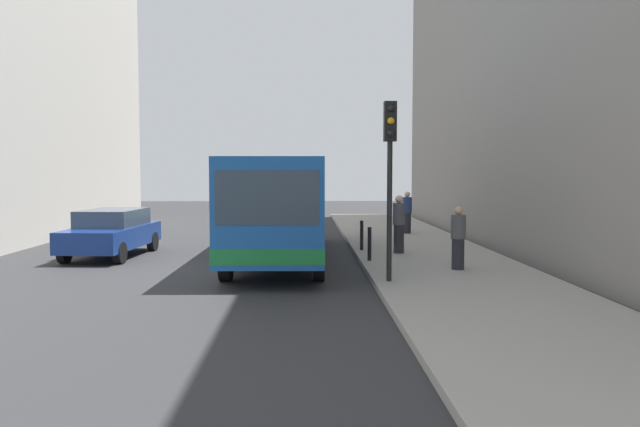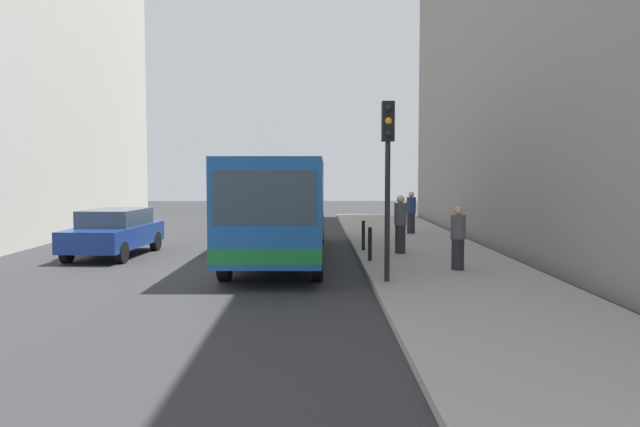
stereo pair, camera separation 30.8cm
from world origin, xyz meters
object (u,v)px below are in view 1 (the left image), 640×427
(pedestrian_far_sidewalk, at_px, (407,212))
(traffic_light, at_px, (390,157))
(pedestrian_near_signal, at_px, (458,238))
(pedestrian_mid_sidewalk, at_px, (399,224))
(car_beside_bus, at_px, (112,232))
(bollard_near, at_px, (370,244))
(bollard_mid, at_px, (362,235))
(bus, at_px, (281,202))

(pedestrian_far_sidewalk, bearing_deg, traffic_light, 133.32)
(pedestrian_near_signal, xyz_separation_m, pedestrian_mid_sidewalk, (-1.03, 3.27, 0.09))
(car_beside_bus, xyz_separation_m, pedestrian_near_signal, (9.99, -3.78, 0.17))
(traffic_light, distance_m, pedestrian_near_signal, 3.34)
(bollard_near, relative_size, pedestrian_mid_sidewalk, 0.53)
(traffic_light, distance_m, bollard_near, 4.10)
(pedestrian_far_sidewalk, bearing_deg, bollard_mid, 121.14)
(car_beside_bus, bearing_deg, pedestrian_near_signal, 163.55)
(traffic_light, height_order, pedestrian_far_sidewalk, traffic_light)
(car_beside_bus, distance_m, traffic_light, 9.93)
(car_beside_bus, xyz_separation_m, pedestrian_far_sidewalk, (10.24, 5.64, 0.22))
(traffic_light, relative_size, bollard_near, 4.32)
(car_beside_bus, bearing_deg, pedestrian_far_sidewalk, -146.89)
(car_beside_bus, bearing_deg, pedestrian_mid_sidewalk, -179.00)
(bus, xyz_separation_m, pedestrian_mid_sidewalk, (3.64, 0.02, -0.68))
(bus, xyz_separation_m, pedestrian_near_signal, (4.67, -3.25, -0.77))
(pedestrian_mid_sidewalk, bearing_deg, car_beside_bus, 102.34)
(bollard_mid, xyz_separation_m, pedestrian_mid_sidewalk, (1.08, -0.77, 0.43))
(bollard_near, height_order, pedestrian_mid_sidewalk, pedestrian_mid_sidewalk)
(car_beside_bus, height_order, traffic_light, traffic_light)
(pedestrian_far_sidewalk, bearing_deg, pedestrian_near_signal, 143.31)
(pedestrian_near_signal, bearing_deg, bollard_near, -21.62)
(bus, distance_m, pedestrian_near_signal, 5.74)
(pedestrian_far_sidewalk, bearing_deg, bus, 106.26)
(pedestrian_mid_sidewalk, bearing_deg, pedestrian_near_signal, -146.87)
(car_beside_bus, bearing_deg, bollard_near, 169.12)
(bollard_mid, bearing_deg, car_beside_bus, -178.13)
(pedestrian_near_signal, bearing_deg, pedestrian_mid_sidewalk, -56.18)
(bollard_mid, relative_size, pedestrian_far_sidewalk, 0.56)
(pedestrian_near_signal, bearing_deg, bollard_mid, -46.07)
(car_beside_bus, bearing_deg, traffic_light, 149.82)
(traffic_light, relative_size, pedestrian_far_sidewalk, 2.40)
(bus, xyz_separation_m, traffic_light, (2.66, -4.94, 1.28))
(bollard_near, xyz_separation_m, bollard_mid, (0.00, 2.39, 0.00))
(bus, relative_size, traffic_light, 2.70)
(traffic_light, xyz_separation_m, bollard_near, (-0.10, 3.34, -2.38))
(bus, bearing_deg, pedestrian_far_sidewalk, -127.60)
(bus, xyz_separation_m, bollard_mid, (2.56, 0.79, -1.10))
(car_beside_bus, relative_size, bollard_near, 4.76)
(bollard_mid, bearing_deg, bollard_near, -90.00)
(bollard_mid, bearing_deg, pedestrian_mid_sidewalk, -35.38)
(bus, distance_m, bollard_near, 3.21)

